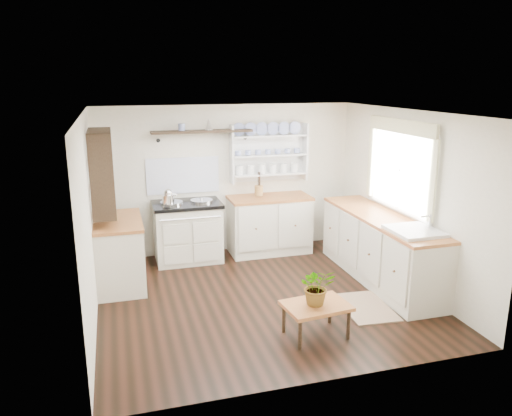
# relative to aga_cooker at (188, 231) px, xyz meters

# --- Properties ---
(floor) EXTENTS (4.00, 3.80, 0.01)m
(floor) POSITION_rel_aga_cooker_xyz_m (0.69, -1.57, -0.46)
(floor) COLOR black
(floor) RESTS_ON ground
(wall_back) EXTENTS (4.00, 0.02, 2.30)m
(wall_back) POSITION_rel_aga_cooker_xyz_m (0.69, 0.33, 0.69)
(wall_back) COLOR beige
(wall_back) RESTS_ON ground
(wall_right) EXTENTS (0.02, 3.80, 2.30)m
(wall_right) POSITION_rel_aga_cooker_xyz_m (2.69, -1.57, 0.69)
(wall_right) COLOR beige
(wall_right) RESTS_ON ground
(wall_left) EXTENTS (0.02, 3.80, 2.30)m
(wall_left) POSITION_rel_aga_cooker_xyz_m (-1.31, -1.57, 0.69)
(wall_left) COLOR beige
(wall_left) RESTS_ON ground
(ceiling) EXTENTS (4.00, 3.80, 0.01)m
(ceiling) POSITION_rel_aga_cooker_xyz_m (0.69, -1.57, 1.84)
(ceiling) COLOR white
(ceiling) RESTS_ON wall_back
(window) EXTENTS (0.08, 1.55, 1.22)m
(window) POSITION_rel_aga_cooker_xyz_m (2.64, -1.42, 1.11)
(window) COLOR white
(window) RESTS_ON wall_right
(aga_cooker) EXTENTS (1.01, 0.70, 0.93)m
(aga_cooker) POSITION_rel_aga_cooker_xyz_m (0.00, 0.00, 0.00)
(aga_cooker) COLOR beige
(aga_cooker) RESTS_ON floor
(back_cabinets) EXTENTS (1.27, 0.63, 0.90)m
(back_cabinets) POSITION_rel_aga_cooker_xyz_m (1.29, 0.03, 0.00)
(back_cabinets) COLOR beige
(back_cabinets) RESTS_ON floor
(right_cabinets) EXTENTS (0.62, 2.43, 0.90)m
(right_cabinets) POSITION_rel_aga_cooker_xyz_m (2.39, -1.47, 0.00)
(right_cabinets) COLOR beige
(right_cabinets) RESTS_ON floor
(belfast_sink) EXTENTS (0.55, 0.60, 0.45)m
(belfast_sink) POSITION_rel_aga_cooker_xyz_m (2.39, -2.22, 0.34)
(belfast_sink) COLOR white
(belfast_sink) RESTS_ON right_cabinets
(left_cabinets) EXTENTS (0.62, 1.13, 0.90)m
(left_cabinets) POSITION_rel_aga_cooker_xyz_m (-1.01, -0.67, 0.00)
(left_cabinets) COLOR beige
(left_cabinets) RESTS_ON floor
(plate_rack) EXTENTS (1.20, 0.22, 0.90)m
(plate_rack) POSITION_rel_aga_cooker_xyz_m (1.34, 0.29, 1.10)
(plate_rack) COLOR white
(plate_rack) RESTS_ON wall_back
(high_shelf) EXTENTS (1.50, 0.29, 0.16)m
(high_shelf) POSITION_rel_aga_cooker_xyz_m (0.29, 0.21, 1.45)
(high_shelf) COLOR black
(high_shelf) RESTS_ON wall_back
(left_shelving) EXTENTS (0.28, 0.80, 1.05)m
(left_shelving) POSITION_rel_aga_cooker_xyz_m (-1.15, -0.67, 1.09)
(left_shelving) COLOR black
(left_shelving) RESTS_ON wall_left
(kettle) EXTENTS (0.17, 0.17, 0.21)m
(kettle) POSITION_rel_aga_cooker_xyz_m (-0.28, -0.12, 0.58)
(kettle) COLOR silver
(kettle) RESTS_ON aga_cooker
(utensil_crock) EXTENTS (0.13, 0.13, 0.15)m
(utensil_crock) POSITION_rel_aga_cooker_xyz_m (1.14, 0.11, 0.53)
(utensil_crock) COLOR #A3743B
(utensil_crock) RESTS_ON back_cabinets
(center_table) EXTENTS (0.72, 0.55, 0.37)m
(center_table) POSITION_rel_aga_cooker_xyz_m (0.96, -2.67, -0.14)
(center_table) COLOR brown
(center_table) RESTS_ON floor
(potted_plant) EXTENTS (0.42, 0.38, 0.41)m
(potted_plant) POSITION_rel_aga_cooker_xyz_m (0.96, -2.67, 0.11)
(potted_plant) COLOR #3F7233
(potted_plant) RESTS_ON center_table
(floor_rug) EXTENTS (0.61, 0.89, 0.02)m
(floor_rug) POSITION_rel_aga_cooker_xyz_m (1.80, -2.22, -0.45)
(floor_rug) COLOR #7E6649
(floor_rug) RESTS_ON floor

